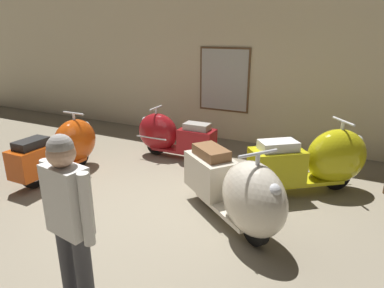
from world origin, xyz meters
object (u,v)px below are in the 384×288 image
scooter_3 (318,160)px  scooter_1 (169,135)px  scooter_0 (64,147)px  scooter_2 (238,191)px  visitor_1 (69,217)px

scooter_3 → scooter_1: bearing=135.6°
scooter_0 → scooter_1: scooter_0 is taller
scooter_0 → scooter_2: scooter_2 is taller
scooter_0 → scooter_3: size_ratio=0.96×
scooter_2 → scooter_3: 1.71m
scooter_3 → scooter_0: bearing=158.5°
scooter_1 → visitor_1: (1.28, -3.72, 0.50)m
scooter_1 → visitor_1: size_ratio=0.98×
scooter_1 → visitor_1: 3.96m
scooter_0 → scooter_2: bearing=-96.3°
scooter_0 → scooter_2: 3.29m
scooter_0 → visitor_1: bearing=-132.2°
scooter_2 → scooter_3: size_ratio=1.02×
scooter_1 → visitor_1: visitor_1 is taller
scooter_2 → visitor_1: visitor_1 is taller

